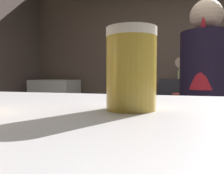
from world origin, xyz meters
The scene contains 8 objects.
wall_back centered at (0.00, 2.20, 1.35)m, with size 5.20×0.10×2.70m, color brown.
back_shelf centered at (0.12, 1.92, 0.54)m, with size 1.00×0.36×1.08m, color #32323B.
mini_fridge centered at (-2.02, 1.75, 0.53)m, with size 0.66×0.58×1.06m.
bartender centered at (0.00, 0.21, 0.96)m, with size 0.50×0.55×1.66m.
mixing_bowl centered at (-0.11, 0.63, 0.94)m, with size 0.20×0.20×0.05m, color #C54A37.
pint_glass_near centered at (-0.31, -1.07, 1.14)m, with size 0.08×0.08×0.13m.
bottle_soy centered at (0.36, 1.93, 1.18)m, with size 0.05×0.05×0.27m.
bottle_olive_oil centered at (-0.09, 1.93, 1.15)m, with size 0.06×0.06×0.18m.
Camera 1 is at (-0.25, -1.42, 1.13)m, focal length 34.91 mm.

